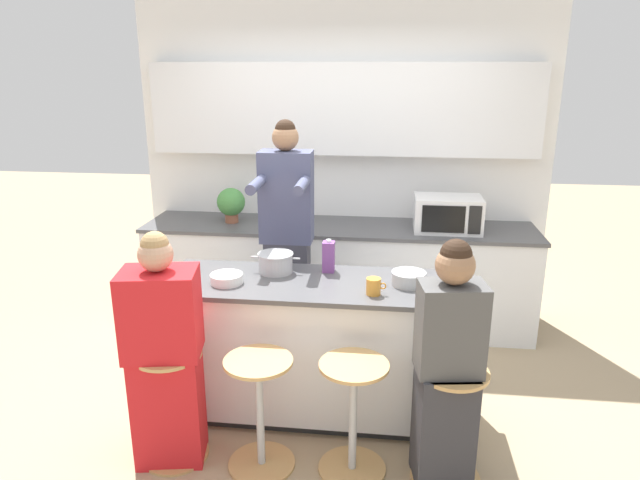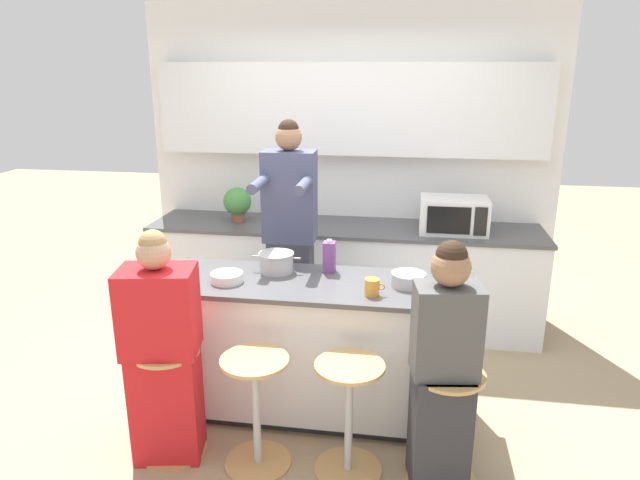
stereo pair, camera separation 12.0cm
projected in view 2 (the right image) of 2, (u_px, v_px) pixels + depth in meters
name	position (u px, v px, depth m)	size (l,w,h in m)	color
ground_plane	(318.00, 410.00, 3.76)	(16.00, 16.00, 0.00)	tan
wall_back	(349.00, 142.00, 4.88)	(3.52, 0.22, 2.70)	white
back_counter	(343.00, 275.00, 4.90)	(3.27, 0.66, 0.89)	silver
kitchen_island	(318.00, 347.00, 3.62)	(1.92, 0.64, 0.90)	black
bar_stool_leftmost	(170.00, 397.00, 3.24)	(0.38, 0.38, 0.66)	tan
bar_stool_center_left	(256.00, 407.00, 3.15)	(0.38, 0.38, 0.66)	tan
bar_stool_center_right	(349.00, 414.00, 3.09)	(0.38, 0.38, 0.66)	tan
bar_stool_rightmost	(445.00, 423.00, 3.01)	(0.38, 0.38, 0.66)	tan
person_cooking	(290.00, 247.00, 4.13)	(0.38, 0.58, 1.82)	#383842
person_wrapped_blanket	(163.00, 354.00, 3.15)	(0.45, 0.35, 1.36)	red
person_seated_near	(443.00, 377.00, 2.92)	(0.36, 0.30, 1.38)	#333338
cooking_pot	(276.00, 262.00, 3.65)	(0.32, 0.23, 0.13)	#B7BABC
fruit_bowl	(408.00, 279.00, 3.42)	(0.21, 0.21, 0.08)	#B7BABC
mixing_bowl_steel	(227.00, 277.00, 3.49)	(0.20, 0.20, 0.06)	white
coffee_cup_near	(372.00, 287.00, 3.28)	(0.12, 0.09, 0.10)	orange
banana_bunch	(449.00, 293.00, 3.25)	(0.17, 0.12, 0.05)	yellow
juice_carton	(329.00, 257.00, 3.64)	(0.08, 0.08, 0.22)	#7A428E
microwave	(454.00, 215.00, 4.55)	(0.53, 0.35, 0.28)	white
potted_plant	(237.00, 202.00, 4.86)	(0.24, 0.24, 0.30)	#93563D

